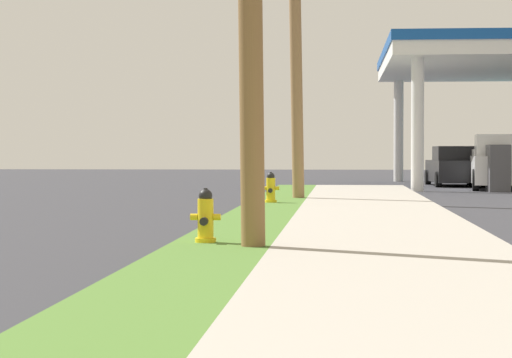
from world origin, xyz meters
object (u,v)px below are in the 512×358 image
car_black_by_near_pump (455,168)px  truck_teal_on_apron (512,161)px  truck_white_at_forecourt (500,164)px  utility_pole_background (296,33)px  fire_hydrant_third (271,189)px  fire_hydrant_second (206,219)px

car_black_by_near_pump → truck_teal_on_apron: truck_teal_on_apron is taller
truck_white_at_forecourt → truck_teal_on_apron: 10.73m
utility_pole_background → truck_teal_on_apron: 23.16m
truck_white_at_forecourt → truck_teal_on_apron: (2.10, 10.52, 0.00)m
fire_hydrant_third → utility_pole_background: 4.94m
fire_hydrant_third → truck_teal_on_apron: 25.57m
fire_hydrant_second → fire_hydrant_third: size_ratio=1.00×
utility_pole_background → truck_teal_on_apron: bearing=66.6°
fire_hydrant_second → truck_white_at_forecourt: truck_white_at_forecourt is taller
fire_hydrant_third → car_black_by_near_pump: size_ratio=0.16×
utility_pole_background → truck_white_at_forecourt: bearing=56.2°
fire_hydrant_second → car_black_by_near_pump: car_black_by_near_pump is taller
utility_pole_background → car_black_by_near_pump: utility_pole_background is taller
fire_hydrant_second → utility_pole_background: (0.62, 14.09, 4.11)m
fire_hydrant_second → car_black_by_near_pump: (6.35, 27.97, 0.28)m
utility_pole_background → truck_teal_on_apron: (9.09, 20.99, -3.64)m
utility_pole_background → fire_hydrant_third: bearing=-100.2°
fire_hydrant_second → fire_hydrant_third: 11.38m
utility_pole_background → truck_white_at_forecourt: utility_pole_background is taller
fire_hydrant_second → truck_teal_on_apron: truck_teal_on_apron is taller
fire_hydrant_third → utility_pole_background: utility_pole_background is taller
fire_hydrant_second → fire_hydrant_third: same height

